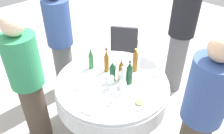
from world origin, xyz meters
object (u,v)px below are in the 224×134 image
plate_north (93,106)px  plate_rear (81,83)px  bottle_amber_right (121,70)px  chair_left (124,45)px  person_outer (28,82)px  bottle_clear_left (123,78)px  plate_inner (139,103)px  person_south (200,117)px  wine_glass_front (114,67)px  person_far (181,34)px  bottle_dark_green_outer (129,73)px  wine_glass_right (123,86)px  person_east (60,41)px  bottle_green_far (91,59)px  dining_table (112,91)px  bottle_amber_front (135,61)px  wine_glass_outer (114,93)px  bottle_dark_green_east (112,72)px  wine_glass_rear (159,68)px  wine_glass_left (111,80)px  bottle_amber_south (106,61)px  plate_west (151,84)px

plate_north → plate_rear: bearing=-110.5°
bottle_amber_right → chair_left: size_ratio=0.31×
person_outer → bottle_clear_left: bearing=-96.8°
plate_inner → person_south: person_south is taller
wine_glass_front → person_far: person_far is taller
bottle_dark_green_outer → bottle_amber_right: size_ratio=1.05×
wine_glass_front → chair_left: 1.12m
bottle_dark_green_outer → wine_glass_right: (0.16, 0.07, -0.04)m
person_east → chair_left: bearing=-17.5°
bottle_green_far → plate_north: size_ratio=1.05×
person_south → dining_table: bearing=-90.0°
bottle_dark_green_outer → plate_inner: size_ratio=1.32×
plate_rear → plate_inner: (-0.22, 0.64, 0.00)m
dining_table → plate_rear: 0.37m
bottle_amber_front → wine_glass_outer: (0.54, 0.20, -0.03)m
bottle_dark_green_east → wine_glass_rear: (-0.45, 0.29, -0.02)m
plate_rear → bottle_clear_left: bearing=130.2°
bottle_green_far → wine_glass_left: 0.43m
bottle_amber_south → person_east: size_ratio=0.19×
person_east → bottle_amber_right: bearing=-85.2°
dining_table → wine_glass_rear: bearing=147.8°
wine_glass_right → plate_north: bearing=-10.6°
wine_glass_front → bottle_green_far: bearing=-72.0°
bottle_green_far → person_outer: 0.73m
dining_table → person_outer: person_outer is taller
bottle_amber_south → plate_north: bearing=34.2°
bottle_amber_south → wine_glass_front: bearing=93.9°
wine_glass_outer → wine_glass_front: wine_glass_front is taller
plate_west → person_south: (0.16, 0.64, 0.11)m
person_south → person_outer: (0.82, -1.49, -0.03)m
person_south → plate_inner: bearing=-79.4°
person_south → person_far: (-1.10, -0.90, 0.05)m
bottle_dark_green_east → person_south: (-0.09, 0.99, 0.00)m
wine_glass_right → dining_table: bearing=-104.9°
bottle_dark_green_east → bottle_clear_left: size_ratio=0.98×
person_south → person_east: size_ratio=1.03×
bottle_green_far → person_far: bearing=160.3°
bottle_dark_green_east → bottle_amber_front: (-0.32, 0.05, 0.02)m
wine_glass_rear → person_east: (0.45, -1.28, 0.00)m
wine_glass_front → person_outer: person_outer is taller
bottle_amber_right → wine_glass_front: size_ratio=1.69×
plate_north → wine_glass_rear: bearing=171.5°
wine_glass_right → person_far: person_far is taller
bottle_dark_green_east → wine_glass_front: bearing=-147.3°
bottle_amber_south → bottle_amber_front: bearing=138.1°
bottle_dark_green_east → bottle_dark_green_outer: 0.19m
person_east → wine_glass_front: bearing=-84.8°
bottle_amber_south → wine_glass_outer: (0.29, 0.42, -0.03)m
wine_glass_front → plate_rear: size_ratio=0.66×
wine_glass_outer → person_far: person_far is taller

